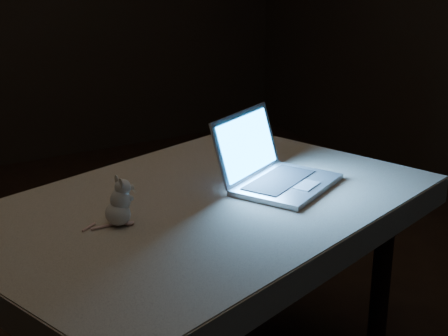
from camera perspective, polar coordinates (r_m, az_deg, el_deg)
table at (r=2.07m, az=-1.84°, el=-11.85°), size 1.47×1.16×0.69m
tablecloth at (r=1.86m, az=-3.91°, el=-5.00°), size 1.61×1.34×0.09m
laptop at (r=1.99m, az=5.66°, el=1.37°), size 0.43×0.41×0.23m
plush_mouse at (r=1.75m, az=-9.37°, el=-2.94°), size 0.13×0.13×0.13m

